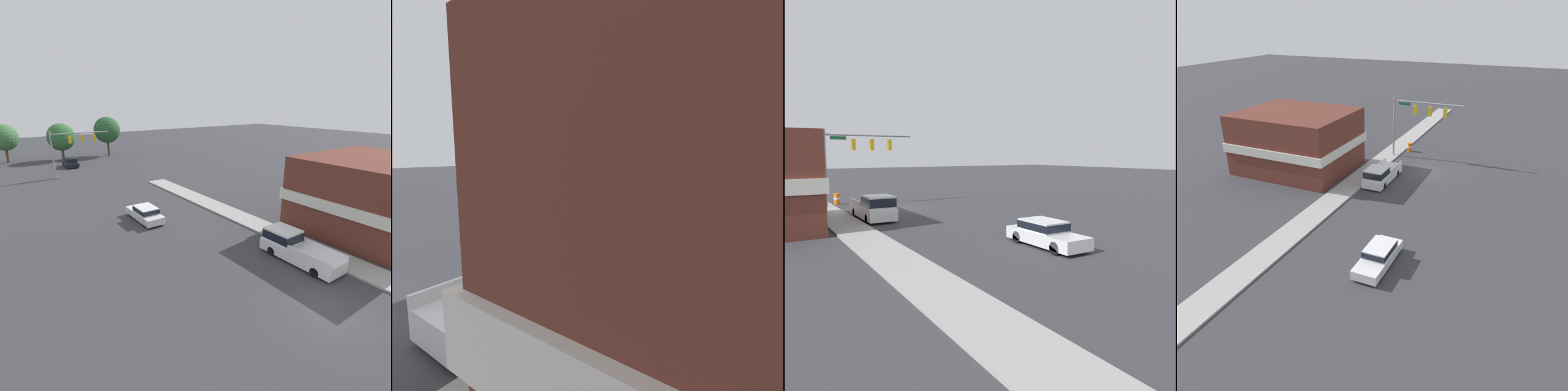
# 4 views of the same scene
# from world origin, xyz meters

# --- Properties ---
(ground_plane) EXTENTS (200.00, 200.00, 0.00)m
(ground_plane) POSITION_xyz_m (0.00, 0.00, 0.00)
(ground_plane) COLOR #38383D
(sidewalk_curb) EXTENTS (2.40, 60.00, 0.14)m
(sidewalk_curb) POSITION_xyz_m (5.70, 0.00, 0.07)
(sidewalk_curb) COLOR #9E9E99
(sidewalk_curb) RESTS_ON ground
(far_signal_assembly) EXTENTS (8.48, 0.49, 6.76)m
(far_signal_assembly) POSITION_xyz_m (-2.52, 40.13, 5.01)
(far_signal_assembly) COLOR gray
(far_signal_assembly) RESTS_ON ground
(car_lead) EXTENTS (1.78, 4.84, 1.38)m
(car_lead) POSITION_xyz_m (-2.06, 17.56, 0.73)
(car_lead) COLOR black
(car_lead) RESTS_ON ground
(car_distant) EXTENTS (1.85, 4.30, 1.52)m
(car_distant) POSITION_xyz_m (-1.63, 46.95, 0.79)
(car_distant) COLOR black
(car_distant) RESTS_ON ground
(pickup_truck_parked) EXTENTS (1.98, 5.78, 1.92)m
(pickup_truck_parked) POSITION_xyz_m (3.31, 4.79, 0.94)
(pickup_truck_parked) COLOR black
(pickup_truck_parked) RESTS_ON ground
(corner_brick_building) EXTENTS (11.72, 9.81, 6.31)m
(corner_brick_building) POSITION_xyz_m (13.11, 4.65, 3.14)
(corner_brick_building) COLOR brown
(corner_brick_building) RESTS_ON ground
(backdrop_tree_left_far) EXTENTS (4.72, 4.72, 6.87)m
(backdrop_tree_left_far) POSITION_xyz_m (-9.97, 57.54, 4.50)
(backdrop_tree_left_far) COLOR #4C3823
(backdrop_tree_left_far) RESTS_ON ground
(backdrop_tree_left_mid) EXTENTS (5.08, 5.08, 6.84)m
(backdrop_tree_left_mid) POSITION_xyz_m (-1.04, 54.63, 4.29)
(backdrop_tree_left_mid) COLOR #4C3823
(backdrop_tree_left_mid) RESTS_ON ground
(backdrop_tree_center) EXTENTS (5.20, 5.20, 7.76)m
(backdrop_tree_center) POSITION_xyz_m (7.80, 54.40, 5.15)
(backdrop_tree_center) COLOR #4C3823
(backdrop_tree_center) RESTS_ON ground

